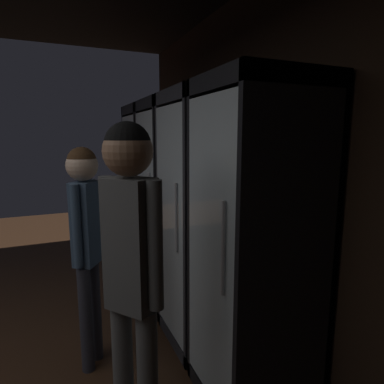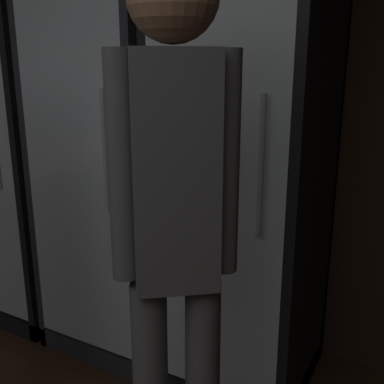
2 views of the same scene
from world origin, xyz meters
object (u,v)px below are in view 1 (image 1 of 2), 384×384
Objects in this scene: cooler_center at (212,222)px; shopper_near at (86,229)px; shopper_far at (131,257)px; cooler_far_left at (161,195)px; cooler_right at (262,249)px; cooler_left at (182,206)px.

cooler_center is 0.98m from shopper_near.
cooler_center is at bearing 133.98° from shopper_far.
cooler_far_left is 1.67m from shopper_near.
shopper_near is at bearing -170.70° from shopper_far.
cooler_center is at bearing 179.98° from cooler_right.
shopper_far is (1.50, -0.84, 0.12)m from cooler_left.
shopper_near is 0.84m from shopper_far.
cooler_left is 1.72m from shopper_far.
shopper_far is at bearing 9.30° from shopper_near.
cooler_left is 1.38m from cooler_right.
cooler_left and cooler_center have the same top height.
cooler_center reaches higher than shopper_far.
cooler_right is (2.07, -0.00, 0.00)m from cooler_far_left.
cooler_left is at bearing 179.95° from cooler_right.
shopper_far reaches higher than shopper_near.
cooler_right is (0.69, -0.00, -0.01)m from cooler_center.
cooler_left is 1.25× the size of shopper_near.
cooler_far_left is 1.38m from cooler_center.
cooler_right is 1.21m from shopper_near.
cooler_center is (0.69, -0.00, 0.01)m from cooler_left.
shopper_far is (2.19, -0.84, 0.12)m from cooler_far_left.
cooler_center is at bearing -0.08° from cooler_left.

